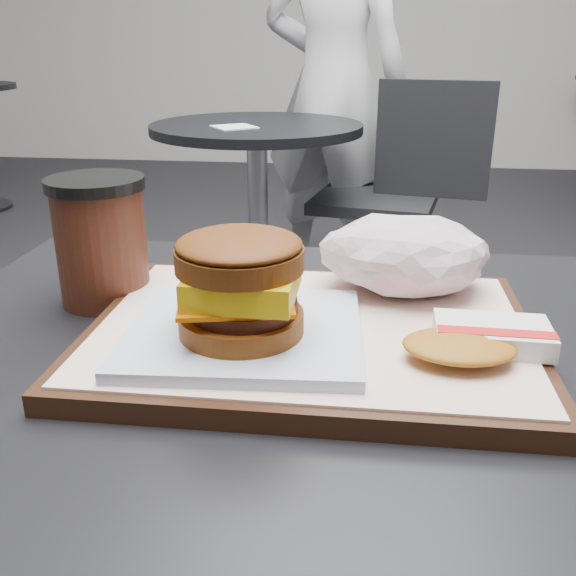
% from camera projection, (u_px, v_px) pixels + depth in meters
% --- Properties ---
extents(customer_table, '(0.80, 0.60, 0.77)m').
position_uv_depth(customer_table, '(336.00, 535.00, 0.60)').
color(customer_table, '#A5A5AA').
rests_on(customer_table, ground).
extents(serving_tray, '(0.38, 0.28, 0.02)m').
position_uv_depth(serving_tray, '(310.00, 334.00, 0.56)').
color(serving_tray, black).
rests_on(serving_tray, customer_table).
extents(breakfast_sandwich, '(0.20, 0.18, 0.09)m').
position_uv_depth(breakfast_sandwich, '(242.00, 296.00, 0.51)').
color(breakfast_sandwich, silver).
rests_on(breakfast_sandwich, serving_tray).
extents(hash_brown, '(0.12, 0.09, 0.02)m').
position_uv_depth(hash_brown, '(478.00, 340.00, 0.50)').
color(hash_brown, silver).
rests_on(hash_brown, serving_tray).
extents(crumpled_wrapper, '(0.16, 0.13, 0.07)m').
position_uv_depth(crumpled_wrapper, '(404.00, 254.00, 0.62)').
color(crumpled_wrapper, silver).
rests_on(crumpled_wrapper, serving_tray).
extents(coffee_cup, '(0.09, 0.09, 0.13)m').
position_uv_depth(coffee_cup, '(101.00, 236.00, 0.63)').
color(coffee_cup, '#3A170E').
rests_on(coffee_cup, customer_table).
extents(neighbor_table, '(0.70, 0.70, 0.75)m').
position_uv_depth(neighbor_table, '(258.00, 184.00, 2.18)').
color(neighbor_table, black).
rests_on(neighbor_table, ground).
extents(napkin, '(0.17, 0.17, 0.00)m').
position_uv_depth(napkin, '(234.00, 127.00, 2.01)').
color(napkin, white).
rests_on(napkin, neighbor_table).
extents(neighbor_chair, '(0.63, 0.49, 0.88)m').
position_uv_depth(neighbor_chair, '(395.00, 187.00, 2.31)').
color(neighbor_chair, '#A6A6AB').
rests_on(neighbor_chair, ground).
extents(patron, '(0.71, 0.59, 1.66)m').
position_uv_depth(patron, '(333.00, 87.00, 2.51)').
color(patron, silver).
rests_on(patron, ground).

